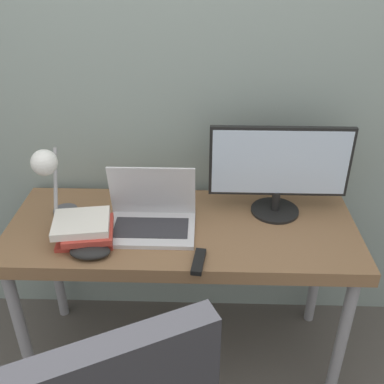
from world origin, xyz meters
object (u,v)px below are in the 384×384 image
(desk_lamp, at_px, (48,172))
(book_stack, at_px, (86,229))
(monitor, at_px, (279,167))
(laptop, at_px, (152,216))
(game_controller, at_px, (90,252))

(desk_lamp, bearing_deg, book_stack, -29.10)
(monitor, xyz_separation_m, desk_lamp, (-0.93, -0.15, 0.05))
(monitor, bearing_deg, laptop, -165.27)
(laptop, bearing_deg, book_stack, -160.14)
(monitor, relative_size, game_controller, 3.78)
(laptop, height_order, desk_lamp, desk_lamp)
(monitor, relative_size, desk_lamp, 1.61)
(monitor, distance_m, book_stack, 0.84)
(monitor, distance_m, desk_lamp, 0.94)
(desk_lamp, relative_size, game_controller, 2.34)
(desk_lamp, height_order, book_stack, desk_lamp)
(game_controller, bearing_deg, book_stack, 110.13)
(book_stack, bearing_deg, monitor, 16.42)
(book_stack, bearing_deg, laptop, 19.86)
(book_stack, distance_m, game_controller, 0.12)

